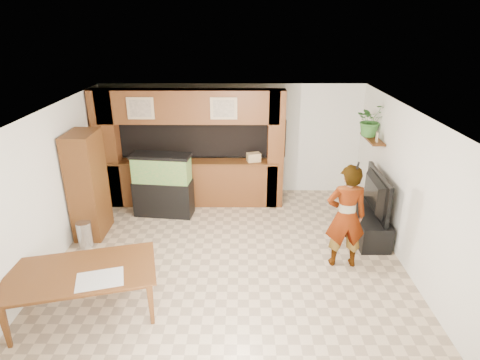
{
  "coord_description": "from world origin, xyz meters",
  "views": [
    {
      "loc": [
        0.23,
        -5.85,
        3.97
      ],
      "look_at": [
        0.19,
        0.6,
        1.35
      ],
      "focal_mm": 30.0,
      "sensor_mm": 36.0,
      "label": 1
    }
  ],
  "objects_px": {
    "dining_table": "(84,294)",
    "aquarium": "(163,186)",
    "pantry_cabinet": "(88,185)",
    "person": "(346,217)",
    "television": "(370,193)"
  },
  "relations": [
    {
      "from": "dining_table",
      "to": "aquarium",
      "type": "bearing_deg",
      "value": 65.91
    },
    {
      "from": "pantry_cabinet",
      "to": "person",
      "type": "xyz_separation_m",
      "value": [
        4.65,
        -1.07,
        -0.11
      ]
    },
    {
      "from": "pantry_cabinet",
      "to": "aquarium",
      "type": "xyz_separation_m",
      "value": [
        1.25,
        0.82,
        -0.36
      ]
    },
    {
      "from": "dining_table",
      "to": "pantry_cabinet",
      "type": "bearing_deg",
      "value": 92.21
    },
    {
      "from": "television",
      "to": "aquarium",
      "type": "bearing_deg",
      "value": 79.57
    },
    {
      "from": "aquarium",
      "to": "pantry_cabinet",
      "type": "bearing_deg",
      "value": -139.95
    },
    {
      "from": "person",
      "to": "dining_table",
      "type": "height_order",
      "value": "person"
    },
    {
      "from": "aquarium",
      "to": "television",
      "type": "bearing_deg",
      "value": -5.11
    },
    {
      "from": "television",
      "to": "dining_table",
      "type": "height_order",
      "value": "television"
    },
    {
      "from": "pantry_cabinet",
      "to": "aquarium",
      "type": "bearing_deg",
      "value": 33.17
    },
    {
      "from": "pantry_cabinet",
      "to": "aquarium",
      "type": "distance_m",
      "value": 1.53
    },
    {
      "from": "pantry_cabinet",
      "to": "television",
      "type": "xyz_separation_m",
      "value": [
        5.35,
        -0.06,
        -0.13
      ]
    },
    {
      "from": "television",
      "to": "person",
      "type": "xyz_separation_m",
      "value": [
        -0.7,
        -1.01,
        0.02
      ]
    },
    {
      "from": "television",
      "to": "dining_table",
      "type": "bearing_deg",
      "value": 117.96
    },
    {
      "from": "person",
      "to": "television",
      "type": "bearing_deg",
      "value": -124.87
    }
  ]
}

